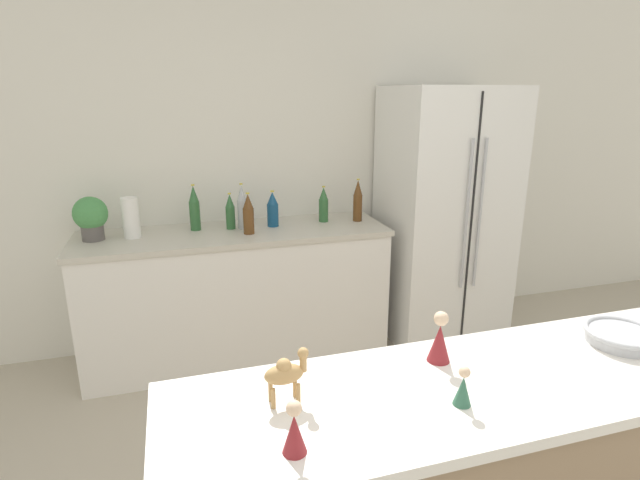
% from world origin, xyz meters
% --- Properties ---
extents(wall_back, '(8.00, 0.06, 2.55)m').
position_xyz_m(wall_back, '(0.00, 2.73, 1.27)').
color(wall_back, silver).
rests_on(wall_back, ground_plane).
extents(back_counter, '(2.03, 0.63, 0.90)m').
position_xyz_m(back_counter, '(-0.40, 2.40, 0.45)').
color(back_counter, white).
rests_on(back_counter, ground_plane).
extents(refrigerator, '(0.84, 0.73, 1.83)m').
position_xyz_m(refrigerator, '(1.12, 2.33, 0.92)').
color(refrigerator, white).
rests_on(refrigerator, ground_plane).
extents(potted_plant, '(0.21, 0.21, 0.27)m').
position_xyz_m(potted_plant, '(-1.27, 2.44, 1.05)').
color(potted_plant, '#595451').
rests_on(potted_plant, back_counter).
extents(paper_towel_roll, '(0.10, 0.10, 0.26)m').
position_xyz_m(paper_towel_roll, '(-1.04, 2.43, 1.03)').
color(paper_towel_roll, white).
rests_on(paper_towel_roll, back_counter).
extents(back_bottle_0, '(0.07, 0.07, 0.25)m').
position_xyz_m(back_bottle_0, '(0.24, 2.47, 1.03)').
color(back_bottle_0, '#2D6033').
rests_on(back_bottle_0, back_counter).
extents(back_bottle_1, '(0.07, 0.07, 0.31)m').
position_xyz_m(back_bottle_1, '(-0.65, 2.50, 1.05)').
color(back_bottle_1, '#2D6033').
rests_on(back_bottle_1, back_counter).
extents(back_bottle_2, '(0.06, 0.06, 0.31)m').
position_xyz_m(back_bottle_2, '(-0.34, 2.44, 1.05)').
color(back_bottle_2, '#B2B7BC').
rests_on(back_bottle_2, back_counter).
extents(back_bottle_3, '(0.06, 0.06, 0.24)m').
position_xyz_m(back_bottle_3, '(-0.42, 2.46, 1.02)').
color(back_bottle_3, '#2D6033').
rests_on(back_bottle_3, back_counter).
extents(back_bottle_4, '(0.06, 0.06, 0.30)m').
position_xyz_m(back_bottle_4, '(0.47, 2.42, 1.05)').
color(back_bottle_4, brown).
rests_on(back_bottle_4, back_counter).
extents(back_bottle_5, '(0.08, 0.08, 0.25)m').
position_xyz_m(back_bottle_5, '(-0.13, 2.45, 1.02)').
color(back_bottle_5, navy).
rests_on(back_bottle_5, back_counter).
extents(back_bottle_6, '(0.07, 0.07, 0.27)m').
position_xyz_m(back_bottle_6, '(-0.32, 2.30, 1.03)').
color(back_bottle_6, brown).
rests_on(back_bottle_6, back_counter).
extents(fruit_bowl, '(0.25, 0.25, 0.05)m').
position_xyz_m(fruit_bowl, '(0.68, 0.38, 0.98)').
color(fruit_bowl, '#B7BABF').
rests_on(fruit_bowl, bar_counter).
extents(camel_figurine, '(0.13, 0.06, 0.16)m').
position_xyz_m(camel_figurine, '(-0.52, 0.38, 1.04)').
color(camel_figurine, tan).
rests_on(camel_figurine, bar_counter).
extents(wise_man_figurine_blue, '(0.05, 0.05, 0.12)m').
position_xyz_m(wise_man_figurine_blue, '(-0.05, 0.23, 1.00)').
color(wise_man_figurine_blue, '#33664C').
rests_on(wise_man_figurine_blue, bar_counter).
extents(wise_man_figurine_crimson, '(0.06, 0.06, 0.14)m').
position_xyz_m(wise_man_figurine_crimson, '(-0.54, 0.18, 1.01)').
color(wise_man_figurine_crimson, maroon).
rests_on(wise_man_figurine_crimson, bar_counter).
extents(wise_man_figurine_purple, '(0.07, 0.07, 0.17)m').
position_xyz_m(wise_man_figurine_purple, '(0.01, 0.46, 1.02)').
color(wise_man_figurine_purple, maroon).
rests_on(wise_man_figurine_purple, bar_counter).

